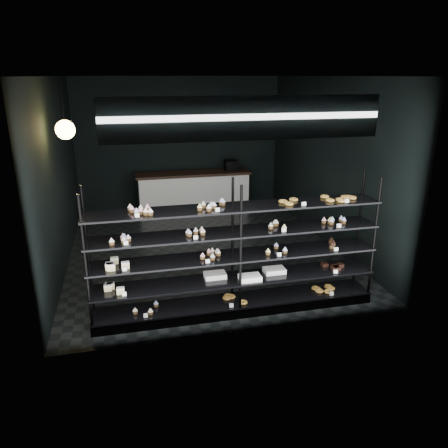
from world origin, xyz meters
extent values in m
cube|color=black|center=(0.00, 0.00, 0.01)|extent=(5.00, 6.00, 0.01)
cube|color=black|center=(0.00, 0.00, 3.20)|extent=(5.00, 6.00, 0.01)
cube|color=black|center=(0.00, 3.00, 1.60)|extent=(5.00, 0.01, 3.20)
cube|color=black|center=(0.00, -3.00, 1.60)|extent=(5.00, 0.01, 3.20)
cube|color=black|center=(-2.50, 0.00, 1.60)|extent=(0.01, 6.00, 3.20)
cube|color=black|center=(2.50, 0.00, 1.60)|extent=(0.01, 6.00, 3.20)
cube|color=black|center=(0.03, -2.45, 0.06)|extent=(4.00, 0.50, 0.12)
cylinder|color=black|center=(-1.94, -2.67, 0.99)|extent=(0.04, 0.04, 1.85)
cylinder|color=black|center=(-1.94, -2.23, 0.99)|extent=(0.04, 0.04, 1.85)
cylinder|color=black|center=(0.03, -2.67, 0.99)|extent=(0.04, 0.04, 1.85)
cylinder|color=black|center=(0.03, -2.23, 0.99)|extent=(0.04, 0.04, 1.85)
cylinder|color=black|center=(2.00, -2.67, 0.99)|extent=(0.04, 0.04, 1.85)
cylinder|color=black|center=(2.00, -2.23, 0.99)|extent=(0.04, 0.04, 1.85)
cube|color=black|center=(0.03, -2.45, 0.15)|extent=(4.00, 0.50, 0.03)
cube|color=black|center=(0.03, -2.45, 0.50)|extent=(4.00, 0.50, 0.02)
cube|color=black|center=(0.03, -2.45, 0.85)|extent=(4.00, 0.50, 0.02)
cube|color=black|center=(0.03, -2.45, 1.20)|extent=(4.00, 0.50, 0.02)
cube|color=black|center=(0.03, -2.45, 1.55)|extent=(4.00, 0.50, 0.02)
cube|color=white|center=(-1.24, -2.63, 1.59)|extent=(0.06, 0.04, 0.06)
cube|color=white|center=(-0.31, -2.63, 1.59)|extent=(0.06, 0.04, 0.06)
cube|color=white|center=(0.86, -2.63, 1.59)|extent=(0.05, 0.04, 0.06)
cube|color=white|center=(1.53, -2.63, 1.59)|extent=(0.06, 0.04, 0.06)
cube|color=white|center=(-1.49, -2.63, 1.24)|extent=(0.06, 0.04, 0.06)
cube|color=white|center=(-0.61, -2.63, 1.24)|extent=(0.05, 0.04, 0.06)
cube|color=white|center=(0.61, -2.63, 1.24)|extent=(0.05, 0.04, 0.06)
cube|color=white|center=(1.44, -2.63, 1.24)|extent=(0.06, 0.04, 0.06)
cube|color=white|center=(-1.47, -2.63, 0.89)|extent=(0.06, 0.04, 0.06)
cube|color=white|center=(-0.39, -2.63, 0.89)|extent=(0.06, 0.04, 0.06)
cube|color=white|center=(0.61, -2.63, 0.89)|extent=(0.05, 0.04, 0.06)
cube|color=white|center=(1.44, -2.63, 0.89)|extent=(0.06, 0.04, 0.06)
cube|color=white|center=(-1.53, -2.63, 0.54)|extent=(0.06, 0.04, 0.06)
cube|color=white|center=(1.49, -2.63, 0.54)|extent=(0.06, 0.04, 0.06)
cube|color=white|center=(-1.24, -2.63, 0.19)|extent=(0.06, 0.04, 0.06)
cube|color=white|center=(-0.05, -2.63, 0.19)|extent=(0.05, 0.04, 0.06)
cube|color=white|center=(1.39, -2.63, 0.19)|extent=(0.06, 0.04, 0.06)
cube|color=#0D0B39|center=(0.00, -2.92, 2.75)|extent=(3.20, 0.04, 0.45)
cube|color=white|center=(0.00, -2.94, 2.75)|extent=(3.30, 0.02, 0.50)
cylinder|color=black|center=(-2.20, -0.91, 2.89)|extent=(0.01, 0.01, 0.59)
sphere|color=#FCC858|center=(-2.20, -0.91, 2.45)|extent=(0.28, 0.28, 0.28)
cube|color=silver|center=(0.24, 2.50, 0.46)|extent=(2.66, 0.60, 0.92)
cube|color=black|center=(0.24, 2.50, 0.95)|extent=(2.76, 0.65, 0.06)
cube|color=black|center=(1.19, 2.50, 1.10)|extent=(0.30, 0.30, 0.25)
camera|label=1|loc=(-1.41, -7.82, 3.22)|focal=35.00mm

